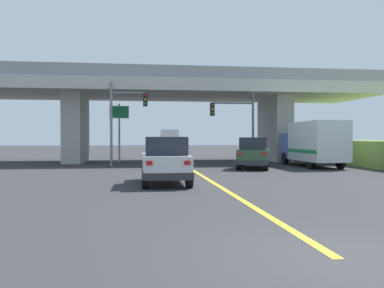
% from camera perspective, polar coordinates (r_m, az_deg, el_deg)
% --- Properties ---
extents(ground, '(160.00, 160.00, 0.00)m').
position_cam_1_polar(ground, '(34.12, -1.94, -2.49)').
color(ground, '#2B2B2D').
extents(overpass_bridge, '(32.72, 9.13, 7.35)m').
position_cam_1_polar(overpass_bridge, '(34.23, -1.95, 6.36)').
color(overpass_bridge, '#B7B5AD').
rests_on(overpass_bridge, ground).
extents(lane_divider_stripe, '(0.20, 25.03, 0.01)m').
position_cam_1_polar(lane_divider_stripe, '(19.00, 2.39, -5.10)').
color(lane_divider_stripe, yellow).
rests_on(lane_divider_stripe, ground).
extents(suv_lead, '(1.98, 4.37, 2.02)m').
position_cam_1_polar(suv_lead, '(17.27, -3.84, -2.34)').
color(suv_lead, silver).
rests_on(suv_lead, ground).
extents(suv_crossing, '(3.25, 4.76, 2.02)m').
position_cam_1_polar(suv_crossing, '(26.20, 8.80, -1.28)').
color(suv_crossing, '#2D4C33').
rests_on(suv_crossing, ground).
extents(box_truck, '(2.33, 6.86, 3.08)m').
position_cam_1_polar(box_truck, '(28.89, 16.82, 0.10)').
color(box_truck, navy).
rests_on(box_truck, ground).
extents(sedan_oncoming, '(2.01, 4.65, 2.02)m').
position_cam_1_polar(sedan_oncoming, '(40.26, -3.28, -0.54)').
color(sedan_oncoming, silver).
rests_on(sedan_oncoming, ground).
extents(traffic_signal_nearside, '(3.38, 0.36, 5.45)m').
position_cam_1_polar(traffic_signal_nearside, '(30.46, 6.59, 3.53)').
color(traffic_signal_nearside, '#56595E').
rests_on(traffic_signal_nearside, ground).
extents(traffic_signal_farside, '(2.67, 0.36, 6.01)m').
position_cam_1_polar(traffic_signal_farside, '(29.18, -9.79, 4.30)').
color(traffic_signal_farside, slate).
rests_on(traffic_signal_farside, ground).
extents(highway_sign, '(1.51, 0.17, 4.67)m').
position_cam_1_polar(highway_sign, '(31.94, -10.30, 3.40)').
color(highway_sign, slate).
rests_on(highway_sign, ground).
extents(semi_truck_distant, '(2.33, 6.45, 3.17)m').
position_cam_1_polar(semi_truck_distant, '(58.06, -3.29, 0.50)').
color(semi_truck_distant, red).
rests_on(semi_truck_distant, ground).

